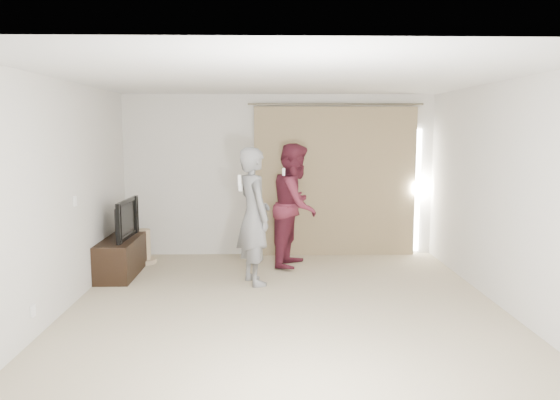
% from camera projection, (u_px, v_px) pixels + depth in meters
% --- Properties ---
extents(floor, '(5.50, 5.50, 0.00)m').
position_uv_depth(floor, '(285.00, 308.00, 6.29)').
color(floor, beige).
rests_on(floor, ground).
extents(wall_back, '(5.00, 0.04, 2.60)m').
position_uv_depth(wall_back, '(279.00, 175.00, 8.84)').
color(wall_back, beige).
rests_on(wall_back, ground).
extents(wall_left, '(0.04, 5.50, 2.60)m').
position_uv_depth(wall_left, '(61.00, 197.00, 6.05)').
color(wall_left, beige).
rests_on(wall_left, ground).
extents(ceiling, '(5.00, 5.50, 0.01)m').
position_uv_depth(ceiling, '(285.00, 78.00, 5.95)').
color(ceiling, silver).
rests_on(ceiling, wall_back).
extents(curtain, '(2.80, 0.11, 2.46)m').
position_uv_depth(curtain, '(336.00, 182.00, 8.81)').
color(curtain, '#8D7656').
rests_on(curtain, ground).
extents(tv_console, '(0.46, 1.34, 0.52)m').
position_uv_depth(tv_console, '(122.00, 256.00, 7.76)').
color(tv_console, black).
rests_on(tv_console, ground).
extents(tv, '(0.16, 0.96, 0.55)m').
position_uv_depth(tv, '(121.00, 219.00, 7.69)').
color(tv, black).
rests_on(tv, tv_console).
extents(scratching_post, '(0.39, 0.39, 0.53)m').
position_uv_depth(scratching_post, '(143.00, 249.00, 8.36)').
color(scratching_post, tan).
rests_on(scratching_post, ground).
extents(person_man, '(0.65, 0.78, 1.82)m').
position_uv_depth(person_man, '(254.00, 216.00, 7.19)').
color(person_man, slate).
rests_on(person_man, ground).
extents(person_woman, '(0.94, 1.06, 1.84)m').
position_uv_depth(person_woman, '(295.00, 205.00, 8.15)').
color(person_woman, maroon).
rests_on(person_woman, ground).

